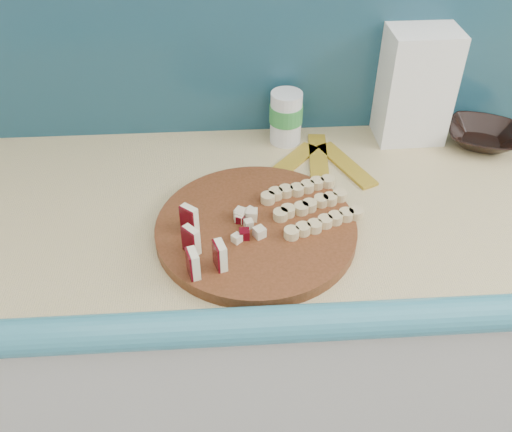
{
  "coord_description": "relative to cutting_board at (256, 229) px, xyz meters",
  "views": [
    {
      "loc": [
        -0.32,
        0.64,
        1.61
      ],
      "look_at": [
        -0.27,
        1.41,
        0.95
      ],
      "focal_mm": 40.0,
      "sensor_mm": 36.0,
      "label": 1
    }
  ],
  "objects": [
    {
      "name": "apple_wedges",
      "position": [
        -0.1,
        -0.07,
        0.04
      ],
      "size": [
        0.08,
        0.15,
        0.05
      ],
      "color": "#F6EEC4",
      "rests_on": "cutting_board"
    },
    {
      "name": "backsplash",
      "position": [
        0.37,
        0.38,
        0.24
      ],
      "size": [
        2.2,
        0.02,
        0.5
      ],
      "primitive_type": "cube",
      "color": "teal",
      "rests_on": "kitchen_counter"
    },
    {
      "name": "apple_chunks",
      "position": [
        -0.02,
        -0.01,
        0.02
      ],
      "size": [
        0.06,
        0.07,
        0.02
      ],
      "color": "beige",
      "rests_on": "cutting_board"
    },
    {
      "name": "banana_peel",
      "position": [
        0.15,
        0.22,
        -0.01
      ],
      "size": [
        0.25,
        0.21,
        0.01
      ],
      "rotation": [
        0.0,
        0.0,
        -0.28
      ],
      "color": "gold",
      "rests_on": "kitchen_counter"
    },
    {
      "name": "canister",
      "position": [
        0.09,
        0.31,
        0.05
      ],
      "size": [
        0.07,
        0.07,
        0.12
      ],
      "rotation": [
        0.0,
        0.0,
        0.42
      ],
      "color": "white",
      "rests_on": "kitchen_counter"
    },
    {
      "name": "flour_bag",
      "position": [
        0.36,
        0.31,
        0.11
      ],
      "size": [
        0.15,
        0.11,
        0.25
      ],
      "primitive_type": "cube",
      "rotation": [
        0.0,
        0.0,
        0.02
      ],
      "color": "white",
      "rests_on": "kitchen_counter"
    },
    {
      "name": "kitchen_counter",
      "position": [
        0.37,
        0.09,
        -0.46
      ],
      "size": [
        2.2,
        0.63,
        0.91
      ],
      "color": "beige",
      "rests_on": "ground"
    },
    {
      "name": "brown_bowl",
      "position": [
        0.52,
        0.27,
        0.01
      ],
      "size": [
        0.2,
        0.2,
        0.04
      ],
      "primitive_type": "imported",
      "rotation": [
        0.0,
        0.0,
        -0.39
      ],
      "color": "black",
      "rests_on": "kitchen_counter"
    },
    {
      "name": "banana_slices",
      "position": [
        0.1,
        0.04,
        0.02
      ],
      "size": [
        0.19,
        0.18,
        0.02
      ],
      "color": "#D2B980",
      "rests_on": "cutting_board"
    },
    {
      "name": "cutting_board",
      "position": [
        0.0,
        0.0,
        0.0
      ],
      "size": [
        0.47,
        0.47,
        0.02
      ],
      "primitive_type": "cylinder",
      "rotation": [
        0.0,
        0.0,
        0.36
      ],
      "color": "#47250F",
      "rests_on": "kitchen_counter"
    }
  ]
}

